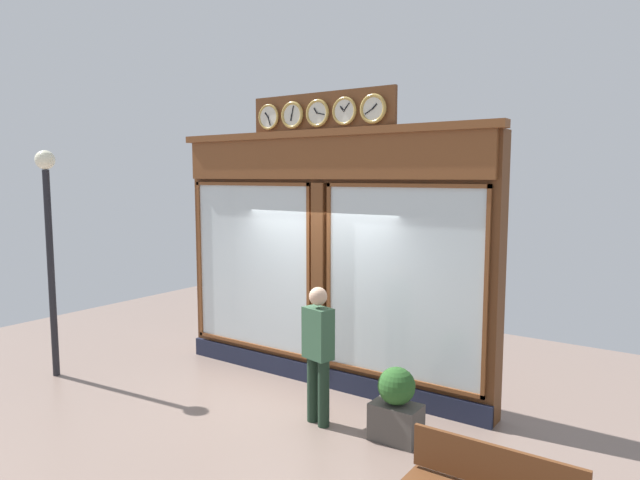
% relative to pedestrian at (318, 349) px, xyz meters
% --- Properties ---
extents(ground_plane, '(14.00, 14.00, 0.00)m').
position_rel_pedestrian_xyz_m(ground_plane, '(0.72, 1.73, -0.93)').
color(ground_plane, '#7A665B').
extents(shop_facade, '(5.14, 0.42, 4.14)m').
position_rel_pedestrian_xyz_m(shop_facade, '(0.72, -1.20, 0.92)').
color(shop_facade, '#5B3319').
rests_on(shop_facade, ground_plane).
extents(pedestrian, '(0.40, 0.30, 1.69)m').
position_rel_pedestrian_xyz_m(pedestrian, '(0.00, 0.00, 0.00)').
color(pedestrian, '#1C2F21').
rests_on(pedestrian, ground_plane).
extents(street_lamp, '(0.28, 0.28, 3.38)m').
position_rel_pedestrian_xyz_m(street_lamp, '(4.22, 0.90, 1.32)').
color(street_lamp, black).
rests_on(street_lamp, ground_plane).
extents(planter_box, '(0.56, 0.36, 0.43)m').
position_rel_pedestrian_xyz_m(planter_box, '(-0.98, -0.15, -0.72)').
color(planter_box, '#4C4742').
rests_on(planter_box, ground_plane).
extents(planter_shrub, '(0.43, 0.43, 0.43)m').
position_rel_pedestrian_xyz_m(planter_shrub, '(-0.98, -0.15, -0.29)').
color(planter_shrub, '#285623').
rests_on(planter_shrub, planter_box).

